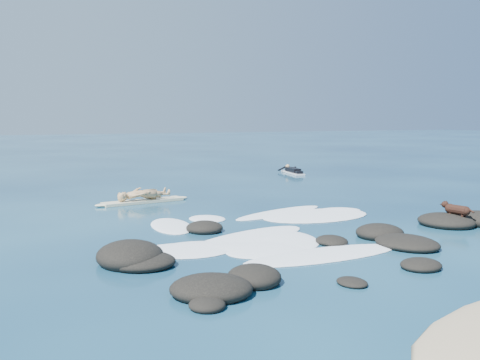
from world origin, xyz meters
name	(u,v)px	position (x,y,z in m)	size (l,w,h in m)	color
ground	(352,224)	(0.00, 0.00, 0.00)	(160.00, 160.00, 0.00)	#0A2642
reef_rocks	(420,240)	(0.12, -2.66, 0.11)	(15.04, 6.71, 0.61)	black
breaking_foam	(271,232)	(-2.58, -0.10, 0.01)	(9.81, 6.74, 0.12)	white
standing_surfer_rig	(143,181)	(-4.64, 6.00, 0.78)	(3.47, 1.13, 1.98)	beige
paddling_surfer_rig	(293,171)	(4.76, 12.47, 0.14)	(1.09, 2.45, 0.42)	white
dog	(456,210)	(2.56, -1.27, 0.45)	(0.42, 1.06, 0.68)	black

